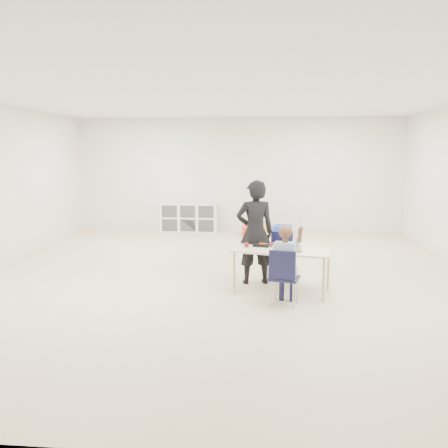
# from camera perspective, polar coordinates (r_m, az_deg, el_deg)

# --- Properties ---
(room) EXTENTS (9.00, 9.02, 2.80)m
(room) POSITION_cam_1_polar(r_m,az_deg,el_deg) (7.30, -0.49, 4.42)
(room) COLOR beige
(room) RESTS_ON ground
(table) EXTENTS (1.45, 0.96, 0.61)m
(table) POSITION_cam_1_polar(r_m,az_deg,el_deg) (6.66, 6.96, -5.55)
(table) COLOR beige
(table) RESTS_ON ground
(chair_near) EXTENTS (0.42, 0.41, 0.73)m
(chair_near) POSITION_cam_1_polar(r_m,az_deg,el_deg) (6.09, 7.29, -6.32)
(chair_near) COLOR black
(chair_near) RESTS_ON ground
(chair_far) EXTENTS (0.42, 0.41, 0.73)m
(chair_far) POSITION_cam_1_polar(r_m,az_deg,el_deg) (7.20, 6.70, -4.01)
(chair_far) COLOR black
(chair_far) RESTS_ON ground
(child) EXTENTS (0.59, 0.59, 1.16)m
(child) POSITION_cam_1_polar(r_m,az_deg,el_deg) (6.04, 7.32, -4.38)
(child) COLOR #9AB2D0
(child) RESTS_ON chair_near
(lunch_tray_near) EXTENTS (0.25, 0.21, 0.03)m
(lunch_tray_near) POSITION_cam_1_polar(r_m,az_deg,el_deg) (6.63, 8.22, -2.82)
(lunch_tray_near) COLOR black
(lunch_tray_near) RESTS_ON table
(lunch_tray_far) EXTENTS (0.25, 0.21, 0.03)m
(lunch_tray_far) POSITION_cam_1_polar(r_m,az_deg,el_deg) (6.74, 4.54, -2.58)
(lunch_tray_far) COLOR black
(lunch_tray_far) RESTS_ON table
(milk_carton) EXTENTS (0.08, 0.08, 0.10)m
(milk_carton) POSITION_cam_1_polar(r_m,az_deg,el_deg) (6.46, 6.97, -2.78)
(milk_carton) COLOR white
(milk_carton) RESTS_ON table
(bread_roll) EXTENTS (0.09, 0.09, 0.07)m
(bread_roll) POSITION_cam_1_polar(r_m,az_deg,el_deg) (6.42, 8.89, -3.03)
(bread_roll) COLOR tan
(bread_roll) RESTS_ON table
(apple_near) EXTENTS (0.07, 0.07, 0.07)m
(apple_near) POSITION_cam_1_polar(r_m,az_deg,el_deg) (6.69, 5.85, -2.50)
(apple_near) COLOR maroon
(apple_near) RESTS_ON table
(apple_far) EXTENTS (0.07, 0.07, 0.07)m
(apple_far) POSITION_cam_1_polar(r_m,az_deg,el_deg) (6.66, 2.73, -2.51)
(apple_far) COLOR maroon
(apple_far) RESTS_ON table
(cubby_shelf) EXTENTS (1.40, 0.40, 0.70)m
(cubby_shelf) POSITION_cam_1_polar(r_m,az_deg,el_deg) (11.79, -4.23, 0.78)
(cubby_shelf) COLOR white
(cubby_shelf) RESTS_ON ground
(adult) EXTENTS (0.62, 0.48, 1.54)m
(adult) POSITION_cam_1_polar(r_m,az_deg,el_deg) (6.99, 3.74, -1.00)
(adult) COLOR black
(adult) RESTS_ON ground
(bin_red) EXTENTS (0.40, 0.49, 0.22)m
(bin_red) POSITION_cam_1_polar(r_m,az_deg,el_deg) (11.20, 3.14, -0.84)
(bin_red) COLOR red
(bin_red) RESTS_ON ground
(bin_yellow) EXTENTS (0.37, 0.47, 0.22)m
(bin_yellow) POSITION_cam_1_polar(r_m,az_deg,el_deg) (11.37, 4.17, -0.71)
(bin_yellow) COLOR yellow
(bin_yellow) RESTS_ON ground
(bin_blue) EXTENTS (0.48, 0.56, 0.24)m
(bin_blue) POSITION_cam_1_polar(r_m,az_deg,el_deg) (11.24, 7.02, -0.80)
(bin_blue) COLOR #1835B5
(bin_blue) RESTS_ON ground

